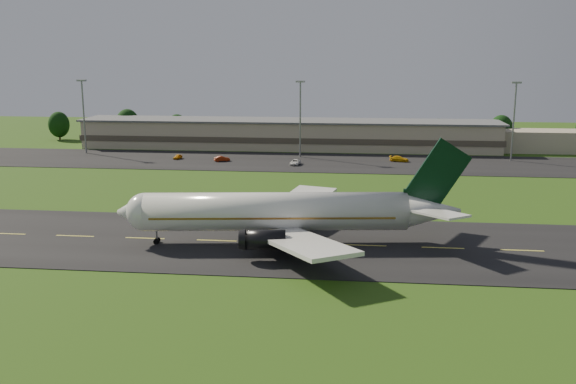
# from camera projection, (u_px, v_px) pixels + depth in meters

# --- Properties ---
(ground) EXTENTS (360.00, 360.00, 0.00)m
(ground) POSITION_uv_depth(u_px,v_px,m) (217.00, 241.00, 95.26)
(ground) COLOR #244511
(ground) RESTS_ON ground
(taxiway) EXTENTS (220.00, 30.00, 0.10)m
(taxiway) POSITION_uv_depth(u_px,v_px,m) (217.00, 241.00, 95.25)
(taxiway) COLOR black
(taxiway) RESTS_ON ground
(apron) EXTENTS (260.00, 30.00, 0.10)m
(apron) POSITION_uv_depth(u_px,v_px,m) (278.00, 161.00, 165.19)
(apron) COLOR black
(apron) RESTS_ON ground
(airliner) EXTENTS (51.18, 41.85, 15.57)m
(airliner) POSITION_uv_depth(u_px,v_px,m) (282.00, 212.00, 93.32)
(airliner) COLOR white
(airliner) RESTS_ON ground
(terminal) EXTENTS (145.00, 16.00, 8.40)m
(terminal) POSITION_uv_depth(u_px,v_px,m) (310.00, 135.00, 187.15)
(terminal) COLOR tan
(terminal) RESTS_ON ground
(light_mast_west) EXTENTS (2.40, 1.20, 20.35)m
(light_mast_west) POSITION_uv_depth(u_px,v_px,m) (83.00, 108.00, 176.25)
(light_mast_west) COLOR gray
(light_mast_west) RESTS_ON ground
(light_mast_centre) EXTENTS (2.40, 1.20, 20.35)m
(light_mast_centre) POSITION_uv_depth(u_px,v_px,m) (300.00, 110.00, 169.73)
(light_mast_centre) COLOR gray
(light_mast_centre) RESTS_ON ground
(light_mast_east) EXTENTS (2.40, 1.20, 20.35)m
(light_mast_east) POSITION_uv_depth(u_px,v_px,m) (514.00, 112.00, 163.75)
(light_mast_east) COLOR gray
(light_mast_east) RESTS_ON ground
(tree_line) EXTENTS (198.17, 9.15, 10.56)m
(tree_line) POSITION_uv_depth(u_px,v_px,m) (380.00, 128.00, 194.00)
(tree_line) COLOR black
(tree_line) RESTS_ON ground
(service_vehicle_a) EXTENTS (1.96, 3.66, 1.18)m
(service_vehicle_a) POSITION_uv_depth(u_px,v_px,m) (178.00, 157.00, 168.77)
(service_vehicle_a) COLOR orange
(service_vehicle_a) RESTS_ON apron
(service_vehicle_b) EXTENTS (4.21, 2.99, 1.32)m
(service_vehicle_b) POSITION_uv_depth(u_px,v_px,m) (222.00, 159.00, 165.19)
(service_vehicle_b) COLOR maroon
(service_vehicle_b) RESTS_ON apron
(service_vehicle_c) EXTENTS (2.56, 4.82, 1.29)m
(service_vehicle_c) POSITION_uv_depth(u_px,v_px,m) (295.00, 162.00, 159.99)
(service_vehicle_c) COLOR silver
(service_vehicle_c) RESTS_ON apron
(service_vehicle_d) EXTENTS (5.20, 3.04, 1.41)m
(service_vehicle_d) POSITION_uv_depth(u_px,v_px,m) (399.00, 159.00, 164.71)
(service_vehicle_d) COLOR #F0B20E
(service_vehicle_d) RESTS_ON apron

